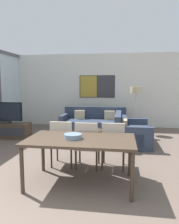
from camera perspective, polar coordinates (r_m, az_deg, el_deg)
The scene contains 14 objects.
ground_plane at distance 3.06m, azimuth -17.00°, elevation -25.48°, with size 24.00×24.00×0.00m, color brown.
wall_back at distance 8.55m, azimuth 0.68°, elevation 5.70°, with size 6.99×0.09×2.80m.
area_rug at distance 6.36m, azimuth -0.31°, elevation -7.62°, with size 2.36×1.77×0.01m.
tv_console at distance 7.25m, azimuth -21.16°, elevation -4.45°, with size 1.55×0.49×0.45m.
television at distance 7.16m, azimuth -21.36°, elevation -0.17°, with size 1.14×0.20×0.64m.
sofa_main at distance 7.57m, azimuth 1.19°, elevation -3.13°, with size 2.20×0.96×0.84m.
sofa_side at distance 6.20m, azimuth 10.34°, elevation -5.58°, with size 0.96×1.49×0.84m.
coffee_table at distance 6.30m, azimuth -0.31°, elevation -5.39°, with size 0.81×0.81×0.34m.
dining_table at distance 3.57m, azimuth -2.34°, elevation -7.99°, with size 1.74×1.00×0.77m.
dining_chair_left at distance 4.41m, azimuth -7.04°, elevation -7.62°, with size 0.46×0.46×0.93m.
dining_chair_centre at distance 4.26m, azimuth -0.62°, elevation -8.09°, with size 0.46×0.46×0.93m.
dining_chair_right at distance 4.25m, azimuth 6.22°, elevation -8.15°, with size 0.46×0.46×0.93m.
fruit_bowl at distance 3.54m, azimuth -4.36°, elevation -6.25°, with size 0.29×0.29×0.08m.
floor_lamp at distance 7.48m, azimuth 12.02°, elevation 4.84°, with size 0.37×0.37×1.56m.
Camera 1 is at (1.16, -2.31, 1.64)m, focal length 35.00 mm.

